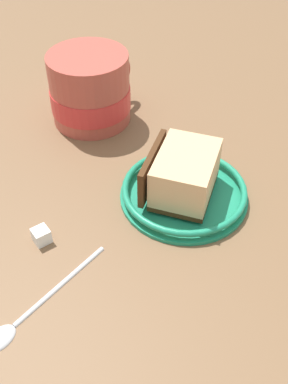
% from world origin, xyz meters
% --- Properties ---
extents(ground_plane, '(1.28, 1.28, 0.04)m').
position_xyz_m(ground_plane, '(0.00, 0.00, -0.02)').
color(ground_plane, brown).
extents(small_plate, '(0.14, 0.14, 0.02)m').
position_xyz_m(small_plate, '(-0.03, -0.02, 0.01)').
color(small_plate, '#1E8C66').
rests_on(small_plate, ground_plane).
extents(cake_slice, '(0.10, 0.10, 0.05)m').
position_xyz_m(cake_slice, '(-0.03, -0.02, 0.03)').
color(cake_slice, '#472814').
rests_on(cake_slice, small_plate).
extents(tea_mug, '(0.10, 0.12, 0.09)m').
position_xyz_m(tea_mug, '(0.15, -0.02, 0.04)').
color(tea_mug, '#BF4C3F').
rests_on(tea_mug, ground_plane).
extents(teaspoon, '(0.05, 0.14, 0.01)m').
position_xyz_m(teaspoon, '(-0.07, 0.18, 0.00)').
color(teaspoon, silver).
rests_on(teaspoon, ground_plane).
extents(sugar_cube, '(0.02, 0.02, 0.02)m').
position_xyz_m(sugar_cube, '(-0.00, 0.13, 0.01)').
color(sugar_cube, white).
rests_on(sugar_cube, ground_plane).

